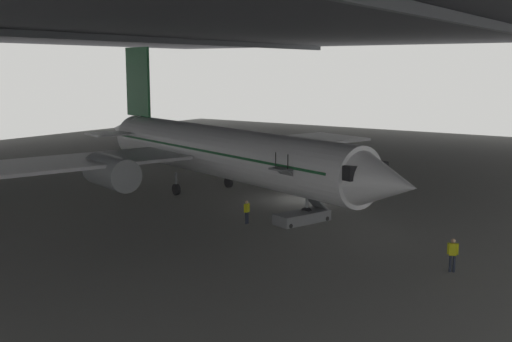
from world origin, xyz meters
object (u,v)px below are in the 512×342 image
Objects in this scene: boarding_stairs at (301,212)px; crew_worker_by_stairs at (247,211)px; crew_worker_near_nose at (453,253)px; airplane_main at (218,152)px.

boarding_stairs is 3.06× the size of crew_worker_by_stairs.
crew_worker_near_nose is 14.31m from crew_worker_by_stairs.
crew_worker_by_stairs is at bearing 81.02° from crew_worker_near_nose.
crew_worker_near_nose is at bearing -98.98° from crew_worker_by_stairs.
boarding_stairs reaches higher than crew_worker_near_nose.
boarding_stairs is at bearing 68.25° from crew_worker_near_nose.
boarding_stairs reaches higher than crew_worker_by_stairs.
airplane_main is 7.88× the size of boarding_stairs.
crew_worker_by_stairs is (2.23, 14.14, -0.11)m from crew_worker_near_nose.
crew_worker_by_stairs is at bearing -131.04° from airplane_main.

